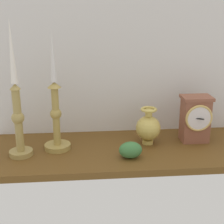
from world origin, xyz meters
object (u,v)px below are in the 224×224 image
object	(u,v)px
candlestick_tall_left	(17,113)
brass_vase_bulbous	(148,127)
mantel_clock	(195,118)
candlestick_tall_center	(56,114)

from	to	relation	value
candlestick_tall_left	brass_vase_bulbous	world-z (taller)	candlestick_tall_left
mantel_clock	candlestick_tall_center	distance (cm)	52.18
candlestick_tall_center	brass_vase_bulbous	distance (cm)	34.44
brass_vase_bulbous	candlestick_tall_center	bearing A→B (deg)	-176.86
candlestick_tall_center	brass_vase_bulbous	bearing A→B (deg)	3.14
candlestick_tall_left	brass_vase_bulbous	bearing A→B (deg)	7.74
candlestick_tall_center	mantel_clock	bearing A→B (deg)	3.12
mantel_clock	candlestick_tall_left	xyz separation A→B (cm)	(-64.25, -7.24, 6.54)
mantel_clock	brass_vase_bulbous	distance (cm)	18.46
mantel_clock	brass_vase_bulbous	size ratio (longest dim) A/B	1.26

